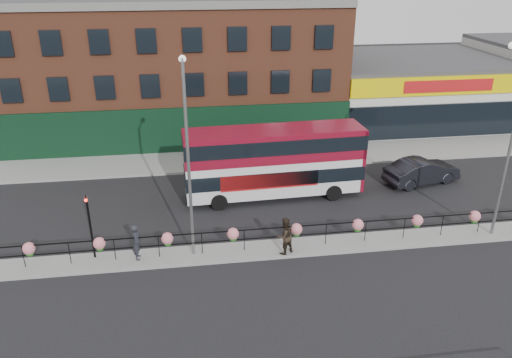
{
  "coord_description": "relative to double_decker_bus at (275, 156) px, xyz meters",
  "views": [
    {
      "loc": [
        -3.36,
        -20.34,
        12.96
      ],
      "look_at": [
        0.0,
        3.0,
        2.5
      ],
      "focal_mm": 35.0,
      "sensor_mm": 36.0,
      "label": 1
    }
  ],
  "objects": [
    {
      "name": "ground",
      "position": [
        -1.51,
        -5.96,
        -2.57
      ],
      "size": [
        120.0,
        120.0,
        0.0
      ],
      "primitive_type": "plane",
      "color": "black",
      "rests_on": "ground"
    },
    {
      "name": "north_pavement",
      "position": [
        -1.51,
        6.04,
        -2.49
      ],
      "size": [
        60.0,
        4.0,
        0.15
      ],
      "primitive_type": "cube",
      "color": "gray",
      "rests_on": "ground"
    },
    {
      "name": "median",
      "position": [
        -1.51,
        -5.96,
        -2.49
      ],
      "size": [
        60.0,
        1.6,
        0.15
      ],
      "primitive_type": "cube",
      "color": "gray",
      "rests_on": "ground"
    },
    {
      "name": "brick_building",
      "position": [
        -5.51,
        14.0,
        2.56
      ],
      "size": [
        25.0,
        12.21,
        10.3
      ],
      "color": "brown",
      "rests_on": "ground"
    },
    {
      "name": "supermarket",
      "position": [
        14.49,
        13.94,
        0.08
      ],
      "size": [
        15.0,
        12.25,
        5.3
      ],
      "color": "silver",
      "rests_on": "ground"
    },
    {
      "name": "median_railing",
      "position": [
        -1.51,
        -5.96,
        -1.52
      ],
      "size": [
        30.04,
        0.56,
        1.23
      ],
      "color": "black",
      "rests_on": "median"
    },
    {
      "name": "double_decker_bus",
      "position": [
        0.0,
        0.0,
        0.0
      ],
      "size": [
        10.42,
        2.91,
        4.18
      ],
      "color": "silver",
      "rests_on": "ground"
    },
    {
      "name": "car",
      "position": [
        9.47,
        0.56,
        -1.77
      ],
      "size": [
        3.94,
        5.61,
        1.59
      ],
      "primitive_type": "imported",
      "rotation": [
        0.0,
        0.0,
        1.81
      ],
      "color": "black",
      "rests_on": "ground"
    },
    {
      "name": "pedestrian_a",
      "position": [
        -7.5,
        -5.95,
        -1.55
      ],
      "size": [
        0.66,
        0.45,
        1.74
      ],
      "primitive_type": "imported",
      "rotation": [
        0.0,
        0.0,
        1.6
      ],
      "color": "#22232B",
      "rests_on": "median"
    },
    {
      "name": "pedestrian_b",
      "position": [
        -0.66,
        -6.46,
        -1.5
      ],
      "size": [
        1.44,
        1.4,
        1.83
      ],
      "primitive_type": "imported",
      "rotation": [
        0.0,
        0.0,
        3.6
      ],
      "color": "black",
      "rests_on": "median"
    },
    {
      "name": "lamp_column_west",
      "position": [
        -4.92,
        -5.68,
        2.94
      ],
      "size": [
        0.32,
        1.59,
        9.04
      ],
      "color": "slate",
      "rests_on": "median"
    },
    {
      "name": "lamp_column_east",
      "position": [
        10.14,
        -5.92,
        3.1
      ],
      "size": [
        0.33,
        1.63,
        9.3
      ],
      "color": "slate",
      "rests_on": "median"
    },
    {
      "name": "traffic_light_median",
      "position": [
        -9.51,
        -5.56,
        -0.1
      ],
      "size": [
        0.15,
        0.28,
        3.65
      ],
      "color": "black",
      "rests_on": "median"
    }
  ]
}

